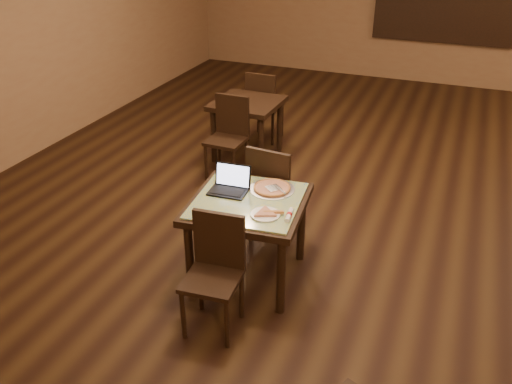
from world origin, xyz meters
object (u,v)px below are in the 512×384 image
at_px(laptop, 230,184).
at_px(other_table_b, 247,111).
at_px(chair_main_far, 273,189).
at_px(other_table_b_chair_near, 229,132).
at_px(pizza_pan, 272,189).
at_px(other_table_b_chair_far, 263,103).
at_px(tiled_table, 248,211).
at_px(chair_main_near, 215,266).

bearing_deg(laptop, other_table_b, 105.26).
height_order(chair_main_far, other_table_b_chair_near, chair_main_far).
height_order(pizza_pan, other_table_b_chair_far, other_table_b_chair_far).
height_order(laptop, other_table_b_chair_near, laptop).
distance_m(tiled_table, other_table_b_chair_near, 2.03).
bearing_deg(tiled_table, chair_main_far, 85.08).
relative_size(tiled_table, pizza_pan, 2.60).
xyz_separation_m(laptop, other_table_b, (-0.78, 2.23, -0.20)).
bearing_deg(chair_main_far, pizza_pan, 114.47).
height_order(laptop, other_table_b_chair_far, laptop).
bearing_deg(other_table_b_chair_near, tiled_table, -59.82).
bearing_deg(laptop, other_table_b_chair_far, 101.66).
xyz_separation_m(pizza_pan, other_table_b, (-1.10, 2.09, -0.15)).
relative_size(tiled_table, chair_main_near, 1.09).
distance_m(tiled_table, pizza_pan, 0.29).
bearing_deg(laptop, pizza_pan, 19.69).
xyz_separation_m(laptop, other_table_b_chair_far, (-0.78, 2.79, -0.28)).
height_order(chair_main_near, pizza_pan, chair_main_near).
bearing_deg(chair_main_far, other_table_b, -54.99).
height_order(tiled_table, other_table_b_chair_far, other_table_b_chair_far).
height_order(tiled_table, chair_main_near, chair_main_near).
distance_m(chair_main_far, other_table_b_chair_far, 2.47).
xyz_separation_m(chair_main_near, other_table_b_chair_far, (-0.97, 3.51, 0.02)).
relative_size(laptop, other_table_b, 0.40).
relative_size(chair_main_far, pizza_pan, 2.54).
height_order(chair_main_far, other_table_b_chair_far, chair_main_far).
xyz_separation_m(tiled_table, laptop, (-0.20, 0.10, 0.16)).
bearing_deg(other_table_b, laptop, -69.43).
distance_m(laptop, pizza_pan, 0.35).
relative_size(chair_main_far, other_table_b_chair_near, 1.03).
relative_size(chair_main_near, other_table_b, 1.14).
bearing_deg(pizza_pan, chair_main_far, 108.94).
height_order(chair_main_near, other_table_b_chair_far, other_table_b_chair_far).
bearing_deg(laptop, other_table_b_chair_near, 110.92).
bearing_deg(chair_main_near, other_table_b_chair_far, 100.66).
relative_size(tiled_table, other_table_b_chair_near, 1.05).
relative_size(pizza_pan, other_table_b_chair_far, 0.40).
bearing_deg(other_table_b_chair_far, pizza_pan, 113.90).
distance_m(pizza_pan, other_table_b, 2.36).
bearing_deg(chair_main_far, tiled_table, 96.31).
bearing_deg(tiled_table, chair_main_near, -96.33).
xyz_separation_m(chair_main_far, pizza_pan, (0.13, -0.37, 0.21)).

